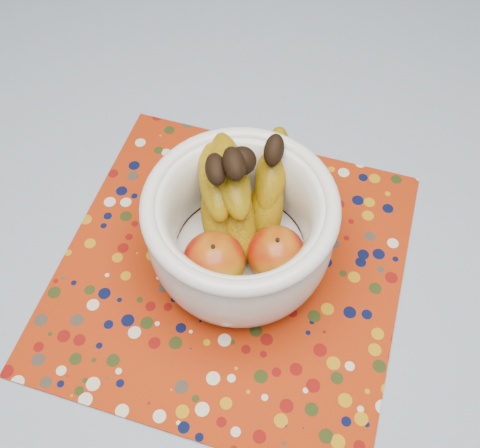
# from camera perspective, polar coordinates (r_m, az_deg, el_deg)

# --- Properties ---
(table) EXTENTS (1.20, 1.20, 0.75)m
(table) POSITION_cam_1_polar(r_m,az_deg,el_deg) (0.81, -0.56, -8.89)
(table) COLOR brown
(table) RESTS_ON ground
(tablecloth) EXTENTS (1.32, 1.32, 0.01)m
(tablecloth) POSITION_cam_1_polar(r_m,az_deg,el_deg) (0.73, -0.61, -6.38)
(tablecloth) COLOR #6277A3
(tablecloth) RESTS_ON table
(placemat) EXTENTS (0.56, 0.56, 0.00)m
(placemat) POSITION_cam_1_polar(r_m,az_deg,el_deg) (0.74, -0.92, -4.50)
(placemat) COLOR #9A2508
(placemat) RESTS_ON tablecloth
(fruit_bowl) EXTENTS (0.23, 0.25, 0.19)m
(fruit_bowl) POSITION_cam_1_polar(r_m,az_deg,el_deg) (0.67, 0.15, 0.41)
(fruit_bowl) COLOR white
(fruit_bowl) RESTS_ON placemat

